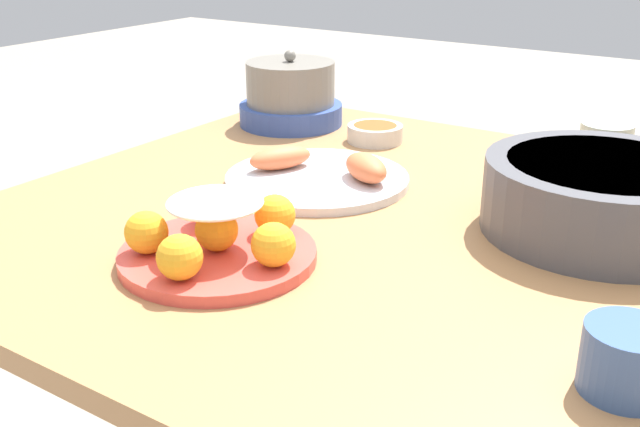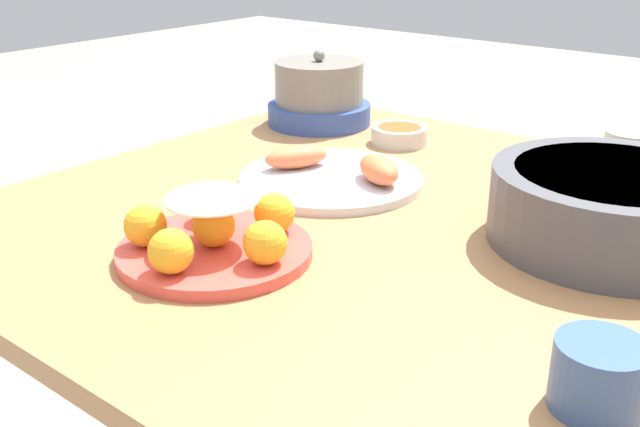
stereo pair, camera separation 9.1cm
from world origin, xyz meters
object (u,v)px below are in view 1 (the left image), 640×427
object	(u,v)px
cake_plate	(217,238)
sauce_bowl	(375,133)
dining_table	(408,283)
warming_pot	(291,96)
serving_bowl	(602,195)
seafood_platter	(319,175)
cup_far	(604,151)
cup_near	(627,360)

from	to	relation	value
cake_plate	sauce_bowl	world-z (taller)	cake_plate
dining_table	warming_pot	xyz separation A→B (m)	(-0.46, 0.35, 0.16)
cake_plate	serving_bowl	size ratio (longest dim) A/B	0.79
cake_plate	serving_bowl	world-z (taller)	serving_bowl
dining_table	cake_plate	xyz separation A→B (m)	(-0.15, -0.25, 0.13)
sauce_bowl	seafood_platter	world-z (taller)	seafood_platter
cake_plate	cup_far	bearing A→B (deg)	61.78
cup_near	cup_far	world-z (taller)	cup_far
sauce_bowl	cup_near	distance (m)	0.84
cup_near	warming_pot	world-z (taller)	warming_pot
serving_bowl	cup_near	distance (m)	0.39
cake_plate	cup_far	distance (m)	0.68
sauce_bowl	cup_far	distance (m)	0.42
dining_table	sauce_bowl	xyz separation A→B (m)	(-0.25, 0.33, 0.11)
serving_bowl	cup_near	world-z (taller)	serving_bowl
dining_table	seafood_platter	size ratio (longest dim) A/B	4.05
dining_table	sauce_bowl	world-z (taller)	sauce_bowl
serving_bowl	sauce_bowl	bearing A→B (deg)	155.63
sauce_bowl	cup_near	world-z (taller)	cup_near
serving_bowl	warming_pot	bearing A→B (deg)	161.37
cup_far	serving_bowl	bearing A→B (deg)	-76.87
serving_bowl	cup_near	xyz separation A→B (m)	(0.12, -0.37, -0.02)
dining_table	cup_far	distance (m)	0.42
serving_bowl	seafood_platter	size ratio (longest dim) A/B	1.07
serving_bowl	seafood_platter	distance (m)	0.44
cake_plate	seafood_platter	world-z (taller)	cake_plate
sauce_bowl	dining_table	bearing A→B (deg)	-53.29
dining_table	serving_bowl	bearing A→B (deg)	26.11
sauce_bowl	warming_pot	world-z (taller)	warming_pot
serving_bowl	seafood_platter	world-z (taller)	serving_bowl
sauce_bowl	cup_far	bearing A→B (deg)	3.20
sauce_bowl	warming_pot	bearing A→B (deg)	175.65
seafood_platter	cup_far	world-z (taller)	cup_far
sauce_bowl	seafood_platter	bearing A→B (deg)	-80.76
cup_far	seafood_platter	bearing A→B (deg)	-143.22
dining_table	serving_bowl	xyz separation A→B (m)	(0.23, 0.11, 0.15)
seafood_platter	warming_pot	xyz separation A→B (m)	(-0.25, 0.28, 0.05)
dining_table	warming_pot	world-z (taller)	warming_pot
dining_table	seafood_platter	bearing A→B (deg)	161.06
seafood_platter	cup_far	size ratio (longest dim) A/B	3.23
cup_near	warming_pot	bearing A→B (deg)	143.33
cake_plate	sauce_bowl	size ratio (longest dim) A/B	2.35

